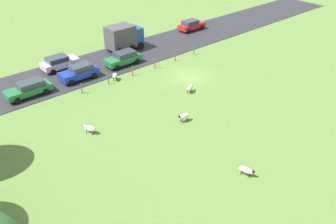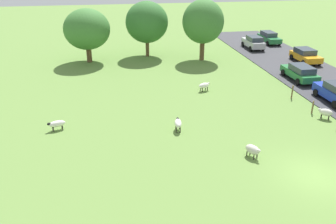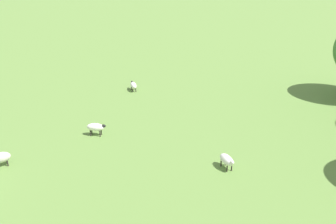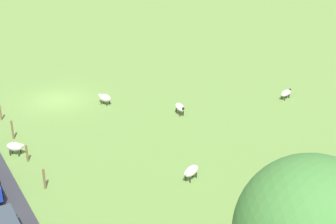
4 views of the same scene
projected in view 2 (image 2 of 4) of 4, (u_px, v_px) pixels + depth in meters
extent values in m
plane|color=olive|center=(316.00, 176.00, 19.68)|extent=(160.00, 160.00, 0.00)
ellipsoid|color=white|center=(57.00, 124.00, 24.70)|extent=(1.21, 0.75, 0.44)
ellipsoid|color=black|center=(49.00, 124.00, 24.44)|extent=(0.30, 0.25, 0.20)
cylinder|color=#2D2823|center=(53.00, 129.00, 24.60)|extent=(0.07, 0.07, 0.30)
cylinder|color=#2D2823|center=(53.00, 128.00, 24.80)|extent=(0.07, 0.07, 0.30)
cylinder|color=#2D2823|center=(63.00, 128.00, 24.86)|extent=(0.07, 0.07, 0.30)
cylinder|color=#2D2823|center=(62.00, 126.00, 25.06)|extent=(0.07, 0.07, 0.30)
ellipsoid|color=white|center=(204.00, 86.00, 31.90)|extent=(1.19, 0.88, 0.49)
ellipsoid|color=silver|center=(209.00, 83.00, 32.12)|extent=(0.31, 0.27, 0.20)
cylinder|color=#2D2823|center=(206.00, 88.00, 32.29)|extent=(0.07, 0.07, 0.33)
cylinder|color=#2D2823|center=(207.00, 89.00, 32.09)|extent=(0.07, 0.07, 0.33)
cylinder|color=#2D2823|center=(200.00, 89.00, 31.99)|extent=(0.07, 0.07, 0.33)
cylinder|color=#2D2823|center=(202.00, 90.00, 31.79)|extent=(0.07, 0.07, 0.33)
ellipsoid|color=silver|center=(326.00, 112.00, 26.37)|extent=(1.06, 1.01, 0.52)
ellipsoid|color=silver|center=(320.00, 110.00, 26.52)|extent=(0.31, 0.30, 0.20)
cylinder|color=#2D2823|center=(321.00, 117.00, 26.52)|extent=(0.07, 0.07, 0.34)
cylinder|color=#2D2823|center=(322.00, 115.00, 26.74)|extent=(0.07, 0.07, 0.34)
cylinder|color=#2D2823|center=(328.00, 118.00, 26.28)|extent=(0.07, 0.07, 0.34)
cylinder|color=#2D2823|center=(329.00, 117.00, 26.51)|extent=(0.07, 0.07, 0.34)
ellipsoid|color=beige|center=(252.00, 150.00, 21.33)|extent=(0.94, 1.12, 0.55)
ellipsoid|color=silver|center=(259.00, 151.00, 20.95)|extent=(0.28, 0.31, 0.20)
cylinder|color=#2D2823|center=(257.00, 156.00, 21.37)|extent=(0.07, 0.07, 0.30)
cylinder|color=#2D2823|center=(254.00, 157.00, 21.20)|extent=(0.07, 0.07, 0.30)
cylinder|color=#2D2823|center=(250.00, 152.00, 21.76)|extent=(0.07, 0.07, 0.30)
cylinder|color=#2D2823|center=(247.00, 154.00, 21.58)|extent=(0.07, 0.07, 0.30)
ellipsoid|color=white|center=(178.00, 123.00, 24.57)|extent=(0.61, 1.14, 0.47)
ellipsoid|color=black|center=(178.00, 119.00, 25.00)|extent=(0.21, 0.28, 0.20)
cylinder|color=#2D2823|center=(176.00, 126.00, 24.99)|extent=(0.07, 0.07, 0.38)
cylinder|color=#2D2823|center=(180.00, 126.00, 25.00)|extent=(0.07, 0.07, 0.38)
cylinder|color=#2D2823|center=(176.00, 130.00, 24.44)|extent=(0.07, 0.07, 0.38)
cylinder|color=#2D2823|center=(180.00, 130.00, 24.45)|extent=(0.07, 0.07, 0.38)
cylinder|color=brown|center=(89.00, 53.00, 40.58)|extent=(0.59, 0.59, 2.05)
ellipsoid|color=#3D7533|center=(87.00, 29.00, 39.49)|extent=(5.16, 5.16, 4.51)
cylinder|color=brown|center=(202.00, 49.00, 41.28)|extent=(0.53, 0.53, 2.59)
ellipsoid|color=#3D7533|center=(203.00, 22.00, 40.02)|extent=(4.70, 4.70, 4.91)
cylinder|color=brown|center=(147.00, 47.00, 42.92)|extent=(0.42, 0.42, 2.26)
ellipsoid|color=#336B2D|center=(147.00, 22.00, 41.74)|extent=(5.01, 5.01, 4.83)
cylinder|color=brown|center=(313.00, 107.00, 27.32)|extent=(0.12, 0.12, 1.02)
cylinder|color=brown|center=(292.00, 92.00, 30.22)|extent=(0.12, 0.12, 1.15)
cube|color=orange|center=(306.00, 57.00, 40.37)|extent=(1.96, 4.08, 0.63)
cube|color=#333D47|center=(305.00, 51.00, 40.41)|extent=(1.72, 2.24, 0.56)
cylinder|color=black|center=(320.00, 62.00, 39.46)|extent=(0.22, 0.64, 0.64)
cylinder|color=black|center=(303.00, 63.00, 39.15)|extent=(0.22, 0.64, 0.64)
cylinder|color=black|center=(307.00, 56.00, 41.85)|extent=(0.22, 0.64, 0.64)
cylinder|color=black|center=(292.00, 57.00, 41.54)|extent=(0.22, 0.64, 0.64)
cube|color=#237238|center=(299.00, 73.00, 34.60)|extent=(1.82, 4.56, 0.62)
cube|color=#333D47|center=(302.00, 69.00, 34.06)|extent=(1.60, 2.51, 0.56)
cylinder|color=black|center=(283.00, 73.00, 35.92)|extent=(0.22, 0.64, 0.64)
cylinder|color=black|center=(300.00, 72.00, 36.21)|extent=(0.22, 0.64, 0.64)
cylinder|color=black|center=(298.00, 82.00, 33.25)|extent=(0.22, 0.64, 0.64)
cylinder|color=black|center=(316.00, 81.00, 33.54)|extent=(0.22, 0.64, 0.64)
cube|color=#237238|center=(269.00, 38.00, 49.39)|extent=(1.70, 4.52, 0.63)
cube|color=#333D47|center=(269.00, 34.00, 49.46)|extent=(1.50, 2.48, 0.56)
cylinder|color=black|center=(279.00, 43.00, 48.33)|extent=(0.22, 0.64, 0.64)
cylinder|color=black|center=(268.00, 43.00, 48.06)|extent=(0.22, 0.64, 0.64)
cylinder|color=black|center=(270.00, 38.00, 50.98)|extent=(0.22, 0.64, 0.64)
cylinder|color=black|center=(259.00, 39.00, 50.71)|extent=(0.22, 0.64, 0.64)
cube|color=#B7B7BC|center=(253.00, 43.00, 46.43)|extent=(1.72, 4.10, 0.77)
cube|color=#333D47|center=(255.00, 39.00, 45.88)|extent=(1.51, 2.25, 0.56)
cylinder|color=black|center=(243.00, 44.00, 47.64)|extent=(0.22, 0.64, 0.64)
cylinder|color=black|center=(255.00, 44.00, 47.92)|extent=(0.22, 0.64, 0.64)
cylinder|color=black|center=(251.00, 49.00, 45.24)|extent=(0.22, 0.64, 0.64)
cylinder|color=black|center=(263.00, 48.00, 45.51)|extent=(0.22, 0.64, 0.64)
cube|color=#1933B2|center=(336.00, 94.00, 29.36)|extent=(1.85, 4.25, 0.74)
cylinder|color=black|center=(316.00, 93.00, 30.61)|extent=(0.22, 0.64, 0.64)
cylinder|color=black|center=(335.00, 91.00, 30.90)|extent=(0.22, 0.64, 0.64)
cylinder|color=black|center=(335.00, 105.00, 28.12)|extent=(0.22, 0.64, 0.64)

